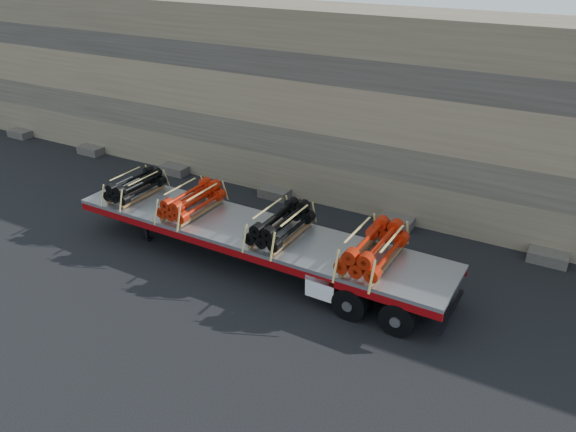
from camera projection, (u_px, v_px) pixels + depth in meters
name	position (u px, v px, depth m)	size (l,w,h in m)	color
ground	(282.00, 274.00, 17.15)	(120.00, 120.00, 0.00)	black
rock_wall	(369.00, 110.00, 20.63)	(44.00, 3.00, 7.00)	#7A6B54
trailer	(254.00, 247.00, 17.40)	(12.42, 2.39, 1.24)	#B2B4B9
bundle_front	(136.00, 186.00, 19.11)	(1.01, 2.02, 0.72)	black
bundle_midfront	(192.00, 201.00, 18.00)	(1.09, 2.19, 0.78)	#AA1D09
bundle_midrear	(281.00, 225.00, 16.51)	(1.13, 2.25, 0.80)	black
bundle_rear	(374.00, 249.00, 15.19)	(1.21, 2.43, 0.86)	#AA1D09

